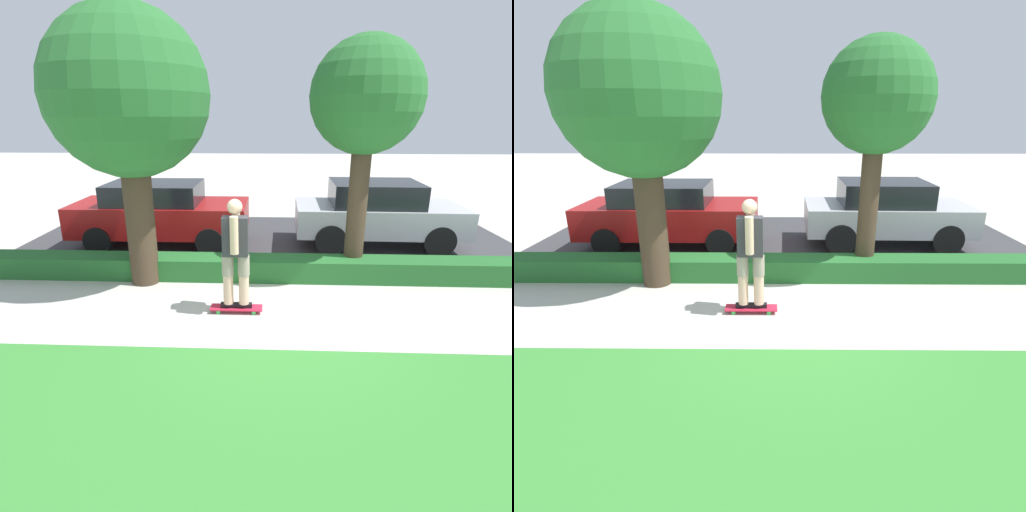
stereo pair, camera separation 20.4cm
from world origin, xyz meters
The scene contains 10 objects.
ground_plane centered at (0.00, 0.00, 0.00)m, with size 60.00×60.00×0.00m, color #BCB7AD.
grass_lawn_strip centered at (0.00, -3.00, 0.01)m, with size 12.35×4.00×0.01m.
street_asphalt centered at (0.00, 4.20, 0.00)m, with size 12.35×5.00×0.01m.
hedge_row centered at (0.00, 1.60, 0.22)m, with size 12.35×0.60×0.43m.
skateboard centered at (-0.50, 0.13, 0.07)m, with size 0.85×0.24×0.09m.
skater_person centered at (-0.50, 0.13, 1.05)m, with size 0.51×0.46×1.79m.
tree_near centered at (-2.38, 1.33, 3.33)m, with size 2.78×2.78×4.79m.
tree_mid centered at (1.68, 1.82, 3.29)m, with size 2.00×2.00×4.38m.
parked_car_front centered at (-2.70, 3.77, 0.81)m, with size 4.23×1.84×1.54m.
parked_car_middle centered at (2.61, 3.90, 0.83)m, with size 4.00×1.86×1.58m.
Camera 1 is at (0.07, -5.76, 3.04)m, focal length 28.00 mm.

